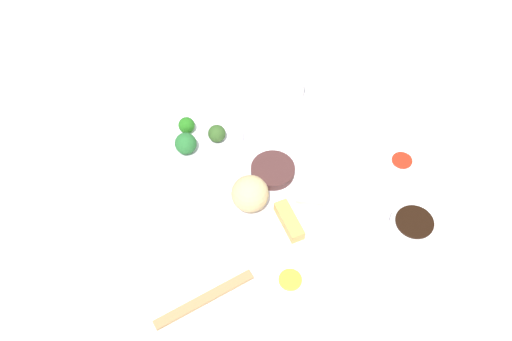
% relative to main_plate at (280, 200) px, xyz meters
% --- Properties ---
extents(tabletop, '(2.20, 2.20, 0.02)m').
position_rel_main_plate_xyz_m(tabletop, '(0.02, 0.02, -0.02)').
color(tabletop, silver).
rests_on(tabletop, ground).
extents(main_plate, '(0.26, 0.26, 0.02)m').
position_rel_main_plate_xyz_m(main_plate, '(0.00, 0.00, 0.00)').
color(main_plate, white).
rests_on(main_plate, tabletop).
extents(rice_scoop, '(0.08, 0.08, 0.08)m').
position_rel_main_plate_xyz_m(rice_scoop, '(-0.05, -0.05, 0.05)').
color(rice_scoop, tan).
rests_on(rice_scoop, main_plate).
extents(spring_roll, '(0.09, 0.08, 0.03)m').
position_rel_main_plate_xyz_m(spring_roll, '(0.05, -0.05, 0.02)').
color(spring_roll, '#D99E4E').
rests_on(spring_roll, main_plate).
extents(crab_rangoon_wonton, '(0.08, 0.09, 0.01)m').
position_rel_main_plate_xyz_m(crab_rangoon_wonton, '(0.05, 0.05, 0.01)').
color(crab_rangoon_wonton, beige).
rests_on(crab_rangoon_wonton, main_plate).
extents(stir_fry_heap, '(0.10, 0.10, 0.02)m').
position_rel_main_plate_xyz_m(stir_fry_heap, '(-0.05, 0.05, 0.02)').
color(stir_fry_heap, '#472726').
rests_on(stir_fry_heap, main_plate).
extents(broccoli_plate, '(0.22, 0.22, 0.01)m').
position_rel_main_plate_xyz_m(broccoli_plate, '(-0.26, 0.06, -0.00)').
color(broccoli_plate, white).
rests_on(broccoli_plate, tabletop).
extents(broccoli_floret_0, '(0.04, 0.04, 0.04)m').
position_rel_main_plate_xyz_m(broccoli_floret_0, '(-0.28, 0.06, 0.03)').
color(broccoli_floret_0, '#23701A').
rests_on(broccoli_floret_0, broccoli_plate).
extents(broccoli_floret_1, '(0.04, 0.04, 0.04)m').
position_rel_main_plate_xyz_m(broccoli_floret_1, '(-0.21, 0.07, 0.03)').
color(broccoli_floret_1, '#345924').
rests_on(broccoli_floret_1, broccoli_plate).
extents(broccoli_floret_2, '(0.05, 0.05, 0.05)m').
position_rel_main_plate_xyz_m(broccoli_floret_2, '(-0.25, 0.01, 0.03)').
color(broccoli_floret_2, '#266A2E').
rests_on(broccoli_floret_2, broccoli_plate).
extents(soy_sauce_bowl, '(0.10, 0.10, 0.03)m').
position_rel_main_plate_xyz_m(soy_sauce_bowl, '(0.27, 0.07, 0.01)').
color(soy_sauce_bowl, white).
rests_on(soy_sauce_bowl, tabletop).
extents(soy_sauce_bowl_liquid, '(0.08, 0.08, 0.00)m').
position_rel_main_plate_xyz_m(soy_sauce_bowl_liquid, '(0.27, 0.07, 0.02)').
color(soy_sauce_bowl_liquid, black).
rests_on(soy_sauce_bowl_liquid, soy_sauce_bowl).
extents(sauce_ramekin_sweet_and_sour, '(0.06, 0.06, 0.02)m').
position_rel_main_plate_xyz_m(sauce_ramekin_sweet_and_sour, '(0.19, 0.22, 0.00)').
color(sauce_ramekin_sweet_and_sour, white).
rests_on(sauce_ramekin_sweet_and_sour, tabletop).
extents(sauce_ramekin_sweet_and_sour_liquid, '(0.05, 0.05, 0.00)m').
position_rel_main_plate_xyz_m(sauce_ramekin_sweet_and_sour_liquid, '(0.19, 0.22, 0.02)').
color(sauce_ramekin_sweet_and_sour_liquid, red).
rests_on(sauce_ramekin_sweet_and_sour_liquid, sauce_ramekin_sweet_and_sour).
extents(sauce_ramekin_hot_mustard, '(0.06, 0.06, 0.02)m').
position_rel_main_plate_xyz_m(sauce_ramekin_hot_mustard, '(0.11, -0.16, 0.00)').
color(sauce_ramekin_hot_mustard, white).
rests_on(sauce_ramekin_hot_mustard, tabletop).
extents(sauce_ramekin_hot_mustard_liquid, '(0.05, 0.05, 0.00)m').
position_rel_main_plate_xyz_m(sauce_ramekin_hot_mustard_liquid, '(0.11, -0.16, 0.02)').
color(sauce_ramekin_hot_mustard_liquid, yellow).
rests_on(sauce_ramekin_hot_mustard_liquid, sauce_ramekin_hot_mustard).
extents(teacup, '(0.07, 0.07, 0.06)m').
position_rel_main_plate_xyz_m(teacup, '(-0.12, 0.29, 0.02)').
color(teacup, white).
rests_on(teacup, tabletop).
extents(chopsticks_pair, '(0.12, 0.19, 0.01)m').
position_rel_main_plate_xyz_m(chopsticks_pair, '(-0.02, -0.27, -0.00)').
color(chopsticks_pair, '#A68050').
rests_on(chopsticks_pair, tabletop).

